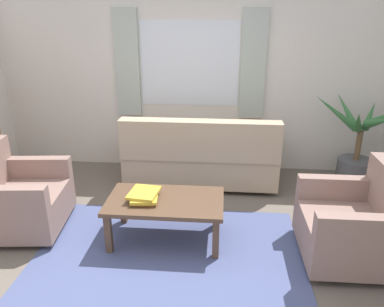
{
  "coord_description": "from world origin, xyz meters",
  "views": [
    {
      "loc": [
        0.46,
        -2.79,
        2.11
      ],
      "look_at": [
        0.16,
        0.7,
        0.76
      ],
      "focal_mm": 34.85,
      "sensor_mm": 36.0,
      "label": 1
    }
  ],
  "objects_px": {
    "armchair_left": "(16,197)",
    "armchair_right": "(357,224)",
    "couch": "(201,157)",
    "potted_plant": "(357,153)",
    "book_stack_on_table": "(145,195)",
    "coffee_table": "(165,205)"
  },
  "relations": [
    {
      "from": "couch",
      "to": "potted_plant",
      "type": "bearing_deg",
      "value": -175.59
    },
    {
      "from": "coffee_table",
      "to": "potted_plant",
      "type": "distance_m",
      "value": 2.65
    },
    {
      "from": "armchair_right",
      "to": "book_stack_on_table",
      "type": "relative_size",
      "value": 2.44
    },
    {
      "from": "couch",
      "to": "potted_plant",
      "type": "relative_size",
      "value": 1.46
    },
    {
      "from": "couch",
      "to": "coffee_table",
      "type": "height_order",
      "value": "couch"
    },
    {
      "from": "armchair_left",
      "to": "book_stack_on_table",
      "type": "bearing_deg",
      "value": -99.24
    },
    {
      "from": "armchair_left",
      "to": "armchair_right",
      "type": "bearing_deg",
      "value": -99.87
    },
    {
      "from": "couch",
      "to": "coffee_table",
      "type": "distance_m",
      "value": 1.32
    },
    {
      "from": "armchair_left",
      "to": "armchair_right",
      "type": "height_order",
      "value": "same"
    },
    {
      "from": "armchair_left",
      "to": "armchair_right",
      "type": "distance_m",
      "value": 3.26
    },
    {
      "from": "coffee_table",
      "to": "armchair_left",
      "type": "bearing_deg",
      "value": 177.33
    },
    {
      "from": "armchair_left",
      "to": "book_stack_on_table",
      "type": "height_order",
      "value": "armchair_left"
    },
    {
      "from": "coffee_table",
      "to": "couch",
      "type": "bearing_deg",
      "value": 78.89
    },
    {
      "from": "coffee_table",
      "to": "potted_plant",
      "type": "relative_size",
      "value": 0.84
    },
    {
      "from": "armchair_right",
      "to": "book_stack_on_table",
      "type": "xyz_separation_m",
      "value": [
        -1.92,
        0.15,
        0.13
      ]
    },
    {
      "from": "couch",
      "to": "armchair_right",
      "type": "relative_size",
      "value": 2.16
    },
    {
      "from": "couch",
      "to": "armchair_left",
      "type": "height_order",
      "value": "couch"
    },
    {
      "from": "armchair_left",
      "to": "potted_plant",
      "type": "relative_size",
      "value": 0.71
    },
    {
      "from": "book_stack_on_table",
      "to": "potted_plant",
      "type": "xyz_separation_m",
      "value": [
        2.42,
        1.45,
        -0.05
      ]
    },
    {
      "from": "armchair_left",
      "to": "coffee_table",
      "type": "height_order",
      "value": "armchair_left"
    },
    {
      "from": "couch",
      "to": "armchair_right",
      "type": "distance_m",
      "value": 2.06
    },
    {
      "from": "couch",
      "to": "book_stack_on_table",
      "type": "xyz_separation_m",
      "value": [
        -0.45,
        -1.3,
        0.11
      ]
    }
  ]
}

